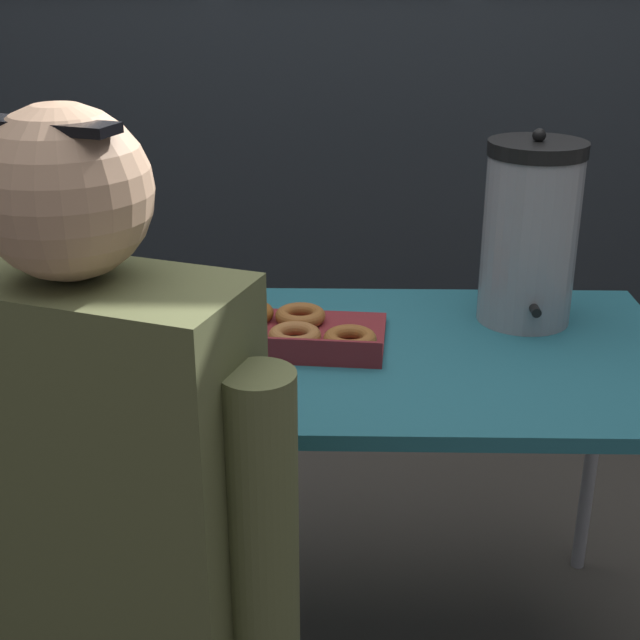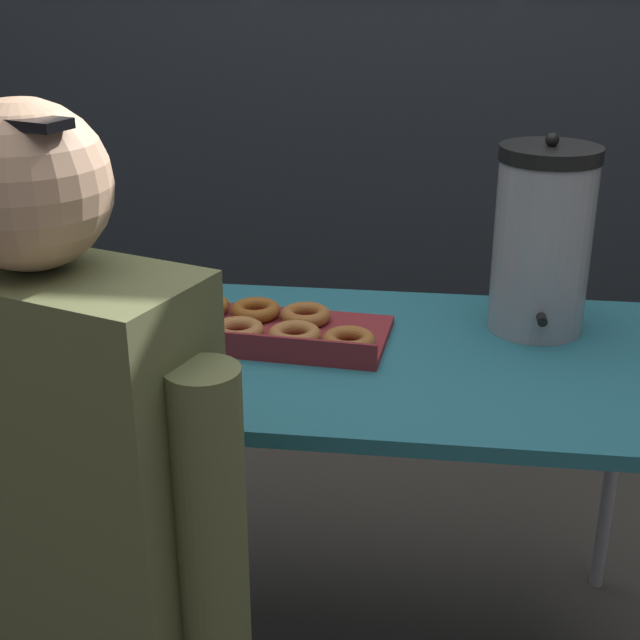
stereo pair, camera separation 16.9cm
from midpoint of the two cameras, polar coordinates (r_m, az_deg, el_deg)
name	(u,v)px [view 2 (the right image)]	position (r m, az deg, el deg)	size (l,w,h in m)	color
folding_table	(342,374)	(1.73, 4.23, -3.56)	(1.29, 0.67, 0.72)	#236675
donut_box	(266,328)	(1.75, -0.74, -0.57)	(0.47, 0.28, 0.05)	maroon
coffee_urn	(542,240)	(1.82, 16.66, 4.89)	(0.19, 0.22, 0.39)	#939399
cell_phone	(86,374)	(1.63, -11.93, -3.50)	(0.10, 0.17, 0.01)	#2D334C
person_seated	(74,562)	(1.36, -11.96, -15.04)	(0.55, 0.33, 1.27)	#33332D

